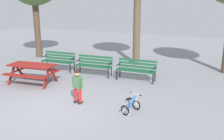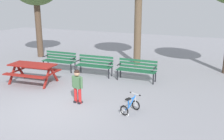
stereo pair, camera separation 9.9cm
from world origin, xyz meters
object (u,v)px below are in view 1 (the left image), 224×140
park_bench_far_left (59,60)px  park_bench_left (94,64)px  park_bench_right (136,68)px  child_standing (78,84)px  kids_bicycle (131,106)px  picnic_table (32,69)px

park_bench_far_left → park_bench_left: size_ratio=0.99×
park_bench_far_left → park_bench_right: same height
child_standing → kids_bicycle: (1.77, 0.01, -0.45)m
picnic_table → park_bench_right: (3.60, 2.02, -0.08)m
park_bench_far_left → park_bench_right: (3.80, -0.01, 0.00)m
park_bench_left → park_bench_right: 1.90m
child_standing → park_bench_left: bearing=108.4°
picnic_table → park_bench_left: bearing=49.1°
picnic_table → park_bench_right: park_bench_right is taller
park_bench_right → picnic_table: bearing=-150.7°
child_standing → kids_bicycle: bearing=0.5°
park_bench_far_left → park_bench_right: size_ratio=1.00×
park_bench_far_left → child_standing: 4.19m
picnic_table → child_standing: 2.87m
park_bench_right → child_standing: (-0.91, -3.02, 0.14)m
picnic_table → child_standing: (2.69, -1.00, 0.06)m
picnic_table → park_bench_far_left: size_ratio=1.20×
park_bench_left → kids_bicycle: (2.76, -2.95, -0.31)m
picnic_table → park_bench_left: park_bench_left is taller
park_bench_left → child_standing: (0.99, -2.96, 0.14)m
park_bench_far_left → park_bench_left: bearing=-2.0°
park_bench_left → kids_bicycle: size_ratio=2.59×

